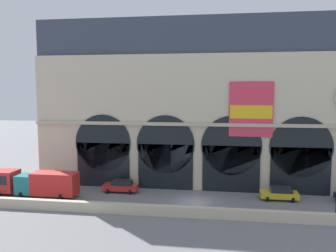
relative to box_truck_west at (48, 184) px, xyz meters
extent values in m
plane|color=slate|center=(17.97, 0.62, -1.70)|extent=(200.00, 200.00, 0.00)
cube|color=beige|center=(17.97, -4.15, -1.15)|extent=(90.00, 0.70, 1.11)
cube|color=beige|center=(17.97, 8.10, 7.18)|extent=(44.39, 4.98, 17.75)
cube|color=#333D4C|center=(17.97, 8.40, 18.49)|extent=(44.39, 4.38, 4.88)
cube|color=black|center=(5.17, 5.57, 1.31)|extent=(7.30, 0.20, 6.03)
cylinder|color=black|center=(5.17, 5.57, 4.33)|extent=(7.68, 0.20, 7.68)
cube|color=black|center=(13.70, 5.57, 1.31)|extent=(7.30, 0.20, 6.03)
cylinder|color=black|center=(13.70, 5.57, 4.33)|extent=(7.68, 0.20, 7.68)
cube|color=black|center=(22.24, 5.57, 1.31)|extent=(7.30, 0.20, 6.03)
cylinder|color=black|center=(22.24, 5.57, 4.33)|extent=(7.68, 0.20, 7.68)
cube|color=black|center=(30.78, 5.57, 1.31)|extent=(7.30, 0.20, 6.03)
cylinder|color=black|center=(30.78, 5.57, 4.33)|extent=(7.68, 0.20, 7.68)
cube|color=#D8334C|center=(24.58, 5.45, 9.01)|extent=(5.41, 0.12, 6.89)
cube|color=yellow|center=(24.58, 5.37, 8.68)|extent=(5.20, 0.04, 1.67)
cube|color=#B6AB91|center=(17.97, 5.47, 7.03)|extent=(44.39, 0.50, 0.44)
cylinder|color=black|center=(-6.04, 1.38, -1.20)|extent=(0.28, 1.00, 1.00)
cube|color=#19727A|center=(-2.86, 0.00, -0.13)|extent=(2.00, 2.30, 2.30)
cube|color=red|center=(0.89, 0.00, 0.07)|extent=(5.50, 2.30, 2.70)
cylinder|color=black|center=(-2.96, -1.03, -1.28)|extent=(0.28, 0.84, 0.84)
cylinder|color=black|center=(-2.96, 1.04, -1.28)|extent=(0.28, 0.84, 0.84)
cylinder|color=black|center=(2.14, -1.03, -1.28)|extent=(0.28, 0.84, 0.84)
cylinder|color=black|center=(2.14, 1.04, -1.28)|extent=(0.28, 0.84, 0.84)
cube|color=red|center=(8.19, 3.42, -1.05)|extent=(4.40, 1.80, 0.70)
cube|color=black|center=(8.41, 3.42, -0.43)|extent=(2.46, 1.62, 0.55)
cylinder|color=black|center=(6.74, 2.61, -1.40)|extent=(0.28, 0.60, 0.60)
cylinder|color=black|center=(6.74, 4.23, -1.40)|extent=(0.28, 0.60, 0.60)
cylinder|color=black|center=(9.64, 2.61, -1.40)|extent=(0.28, 0.60, 0.60)
cylinder|color=black|center=(9.64, 4.23, -1.40)|extent=(0.28, 0.60, 0.60)
cube|color=gold|center=(27.86, 3.04, -1.05)|extent=(4.40, 1.80, 0.70)
cube|color=black|center=(28.08, 3.04, -0.43)|extent=(2.46, 1.62, 0.55)
cylinder|color=black|center=(26.41, 2.23, -1.40)|extent=(0.28, 0.60, 0.60)
cylinder|color=black|center=(26.41, 3.85, -1.40)|extent=(0.28, 0.60, 0.60)
cylinder|color=black|center=(29.31, 2.23, -1.40)|extent=(0.28, 0.60, 0.60)
cylinder|color=black|center=(29.31, 3.85, -1.40)|extent=(0.28, 0.60, 0.60)
camera|label=1|loc=(20.45, -38.30, 11.31)|focal=36.55mm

